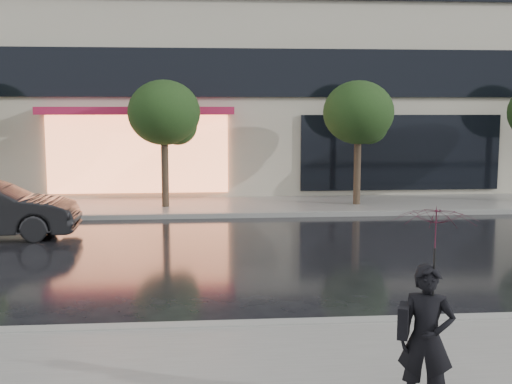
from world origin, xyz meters
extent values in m
plane|color=black|center=(0.00, 0.00, 0.00)|extent=(120.00, 120.00, 0.00)
cube|color=slate|center=(0.00, 10.25, 0.06)|extent=(60.00, 3.50, 0.12)
cube|color=gray|center=(0.00, -1.00, 0.07)|extent=(60.00, 0.25, 0.14)
cube|color=gray|center=(0.00, 8.50, 0.07)|extent=(60.00, 0.25, 0.14)
cube|color=black|center=(0.00, 11.94, 4.30)|extent=(28.00, 0.12, 1.60)
cube|color=#FF8C59|center=(-4.00, 11.92, 1.60)|extent=(6.00, 0.10, 2.60)
cube|color=#AC1A42|center=(-4.00, 11.59, 3.05)|extent=(6.40, 0.70, 0.25)
cube|color=black|center=(5.00, 11.94, 1.60)|extent=(7.00, 0.10, 2.60)
cylinder|color=#33261C|center=(-3.00, 10.00, 1.10)|extent=(0.22, 0.22, 2.20)
ellipsoid|color=black|center=(-3.00, 10.00, 3.00)|extent=(2.20, 2.20, 1.98)
sphere|color=black|center=(-2.60, 10.20, 2.60)|extent=(1.20, 1.20, 1.20)
cylinder|color=#33261C|center=(3.00, 10.00, 1.10)|extent=(0.22, 0.22, 2.20)
ellipsoid|color=black|center=(3.00, 10.00, 3.00)|extent=(2.20, 2.20, 1.98)
sphere|color=black|center=(3.40, 10.20, 2.60)|extent=(1.20, 1.20, 1.20)
imported|color=black|center=(0.36, -3.76, 0.87)|extent=(0.65, 0.55, 1.50)
imported|color=#3D0B1B|center=(0.41, -3.78, 1.84)|extent=(1.07, 1.07, 0.74)
cylinder|color=black|center=(0.41, -3.78, 1.42)|extent=(0.02, 0.02, 0.75)
cube|color=black|center=(0.14, -3.72, 1.05)|extent=(0.20, 0.30, 0.32)
camera|label=1|loc=(-1.84, -9.73, 3.16)|focal=45.00mm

